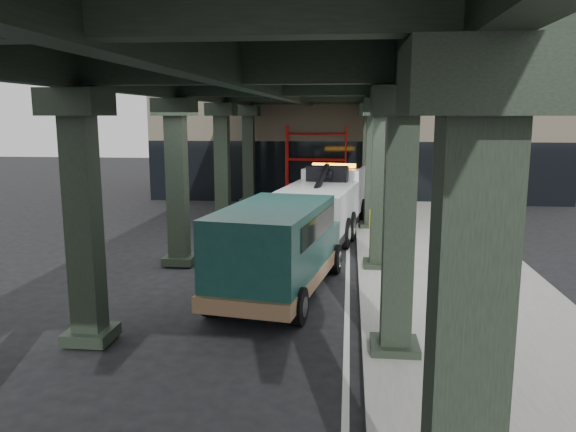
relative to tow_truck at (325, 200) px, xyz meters
The scene contains 8 objects.
ground 7.25m from the tow_truck, 96.49° to the right, with size 90.00×90.00×0.00m, color black.
sidewalk 6.41m from the tow_truck, 54.02° to the right, with size 5.00×40.00×0.15m, color gray.
lane_stripe 5.33m from the tow_truck, 80.04° to the right, with size 0.12×38.00×0.01m, color silver.
viaduct 6.67m from the tow_truck, 103.34° to the right, with size 7.40×32.00×6.40m.
building 13.24m from the tow_truck, 84.72° to the left, with size 22.00×10.00×8.00m, color #C6B793.
scaffolding 7.64m from the tow_truck, 96.09° to the left, with size 3.08×0.88×4.00m.
tow_truck is the anchor object (origin of this frame).
towed_van 7.71m from the tow_truck, 96.48° to the right, with size 3.10×6.06×2.35m.
Camera 1 is at (1.68, -14.15, 4.50)m, focal length 35.00 mm.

